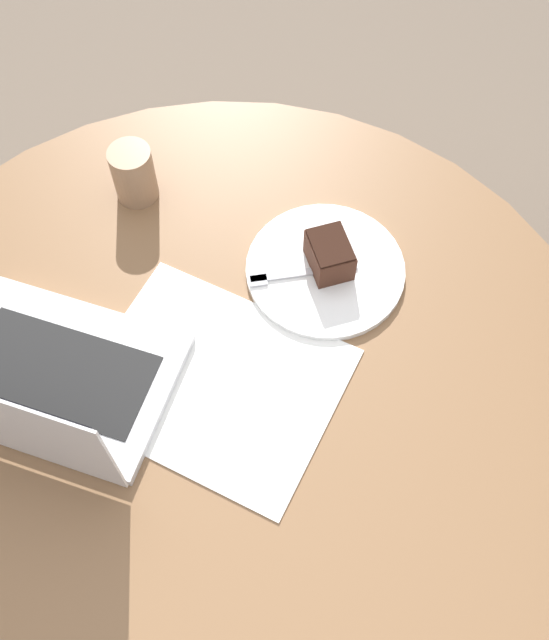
# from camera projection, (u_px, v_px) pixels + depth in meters

# --- Properties ---
(ground_plane) EXTENTS (12.00, 12.00, 0.00)m
(ground_plane) POSITION_uv_depth(u_px,v_px,m) (239.00, 522.00, 1.69)
(ground_plane) COLOR #6B5B4C
(dining_table) EXTENTS (1.19, 1.19, 0.70)m
(dining_table) POSITION_uv_depth(u_px,v_px,m) (225.00, 434.00, 1.20)
(dining_table) COLOR brown
(dining_table) RESTS_ON ground_plane
(paper_document) EXTENTS (0.45, 0.43, 0.00)m
(paper_document) POSITION_uv_depth(u_px,v_px,m) (214.00, 381.00, 1.09)
(paper_document) COLOR white
(paper_document) RESTS_ON dining_table
(plate) EXTENTS (0.25, 0.25, 0.01)m
(plate) POSITION_uv_depth(u_px,v_px,m) (325.00, 269.00, 1.18)
(plate) COLOR white
(plate) RESTS_ON dining_table
(cake_slice) EXTENTS (0.08, 0.09, 0.06)m
(cake_slice) POSITION_uv_depth(u_px,v_px,m) (330.00, 254.00, 1.16)
(cake_slice) COLOR #472619
(cake_slice) RESTS_ON plate
(fork) EXTENTS (0.17, 0.04, 0.00)m
(fork) POSITION_uv_depth(u_px,v_px,m) (292.00, 274.00, 1.17)
(fork) COLOR silver
(fork) RESTS_ON plate
(coffee_glass) EXTENTS (0.07, 0.07, 0.10)m
(coffee_glass) POSITION_uv_depth(u_px,v_px,m) (134.00, 174.00, 1.22)
(coffee_glass) COLOR #997556
(coffee_glass) RESTS_ON dining_table
(laptop) EXTENTS (0.39, 0.35, 0.22)m
(laptop) POSITION_uv_depth(u_px,v_px,m) (47.00, 385.00, 1.05)
(laptop) COLOR silver
(laptop) RESTS_ON dining_table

